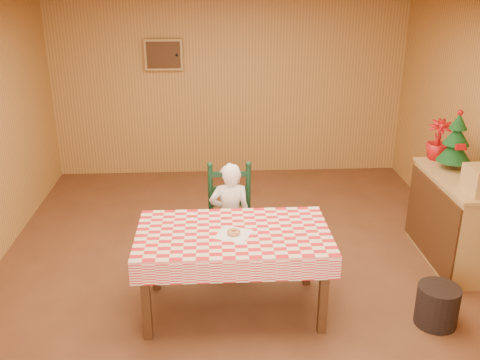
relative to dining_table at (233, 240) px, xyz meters
name	(u,v)px	position (x,y,z in m)	size (l,w,h in m)	color
ground	(241,276)	(0.10, 0.53, -0.69)	(6.00, 6.00, 0.00)	brown
cabin_walls	(238,83)	(0.09, 1.07, 1.14)	(5.10, 6.05, 2.65)	#BF8B44
dining_table	(233,240)	(0.00, 0.00, 0.00)	(1.66, 0.96, 0.77)	#482813
ladder_chair	(230,220)	(0.00, 0.79, -0.18)	(0.44, 0.40, 1.08)	black
seated_child	(230,217)	(0.00, 0.73, -0.13)	(0.41, 0.27, 1.12)	white
napkin	(234,234)	(0.00, -0.05, 0.08)	(0.26, 0.26, 0.00)	white
donut	(234,232)	(0.00, -0.05, 0.10)	(0.11, 0.11, 0.04)	#C58446
shelf_unit	(455,220)	(2.29, 0.74, -0.22)	(0.54, 1.24, 0.93)	tan
christmas_tree	(456,142)	(2.30, 0.99, 0.52)	(0.34, 0.34, 0.62)	#482813
flower_arrangement	(438,140)	(2.25, 1.29, 0.46)	(0.24, 0.24, 0.43)	#AD1010
storage_bin	(437,305)	(1.72, -0.31, -0.51)	(0.36, 0.36, 0.36)	black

